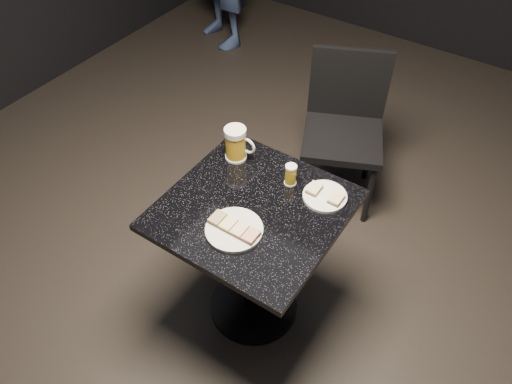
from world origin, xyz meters
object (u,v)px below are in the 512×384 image
beer_mug (236,144)px  chair (344,122)px  plate_small (325,196)px  beer_tumbler (291,175)px  plate_large (234,230)px  table (253,244)px

beer_mug → chair: size_ratio=0.18×
plate_small → beer_tumbler: (-0.16, -0.01, 0.04)m
beer_mug → beer_tumbler: beer_mug is taller
plate_large → chair: chair is taller
plate_small → chair: bearing=109.2°
beer_mug → chair: 0.88m
chair → beer_mug: bearing=-101.8°
plate_large → beer_tumbler: size_ratio=2.30×
plate_small → table: plate_small is taller
plate_large → beer_tumbler: (0.04, 0.35, 0.04)m
table → chair: bearing=93.6°
plate_large → beer_tumbler: beer_tumbler is taller
plate_large → chair: bearing=93.6°
plate_small → beer_tumbler: bearing=-177.8°
beer_tumbler → table: bearing=-104.7°
beer_mug → beer_tumbler: 0.28m
chair → plate_small: bearing=-70.8°
beer_mug → chair: (0.17, 0.80, -0.33)m
table → chair: 1.01m
plate_large → plate_small: 0.41m
beer_tumbler → chair: chair is taller
table → chair: (-0.06, 1.01, -0.01)m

